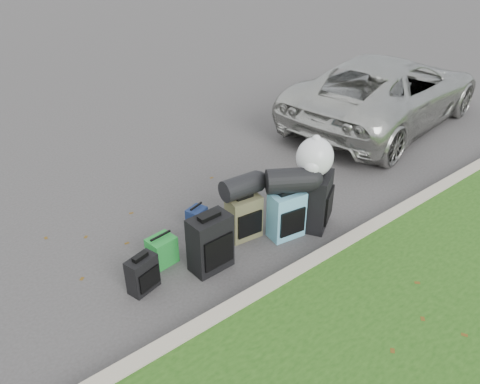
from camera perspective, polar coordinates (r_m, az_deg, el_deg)
ground at (r=6.19m, az=1.89°, el=-4.83°), size 120.00×120.00×0.00m
curb at (r=5.58m, az=8.69°, el=-8.74°), size 120.00×0.18×0.15m
suv at (r=9.75m, az=17.44°, el=11.69°), size 5.09×2.90×1.34m
suitcase_small_black at (r=5.29m, az=-11.80°, el=-9.76°), size 0.38×0.27×0.43m
suitcase_large_black_left at (r=5.40m, az=-3.65°, el=-6.24°), size 0.49×0.31×0.70m
suitcase_olive at (r=5.94m, az=0.46°, el=-3.09°), size 0.45×0.31×0.58m
suitcase_teal at (r=5.97m, az=5.67°, el=-2.80°), size 0.47×0.33×0.63m
suitcase_large_black_right at (r=6.19m, az=9.35°, el=-1.07°), size 0.59×0.52×0.76m
tote_green at (r=5.64m, az=-9.49°, el=-7.05°), size 0.34×0.28×0.35m
tote_navy at (r=6.25m, az=-5.29°, el=-3.07°), size 0.29×0.26×0.26m
duffel_left at (r=5.75m, az=0.17°, el=0.69°), size 0.53×0.31×0.27m
duffel_right at (r=5.77m, az=6.01°, el=1.39°), size 0.64×0.56×0.31m
trash_bag at (r=5.91m, az=9.11°, el=4.22°), size 0.48×0.48×0.48m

